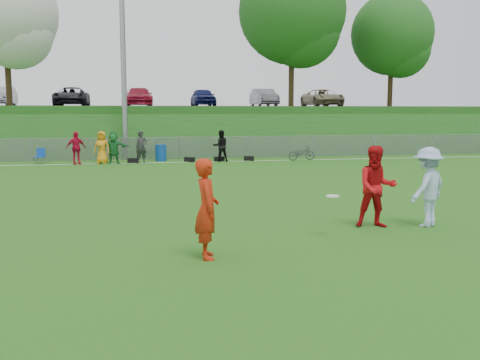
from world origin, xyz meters
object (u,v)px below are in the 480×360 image
object	(u,v)px
player_red_center	(377,187)
bicycle	(301,153)
recycling_bin	(161,153)
frisbee	(333,196)
player_blue	(428,187)
player_red_left	(207,209)

from	to	relation	value
player_red_center	bicycle	world-z (taller)	player_red_center
recycling_bin	frisbee	bearing A→B (deg)	-82.10
bicycle	frisbee	bearing A→B (deg)	157.75
recycling_bin	bicycle	size ratio (longest dim) A/B	0.58
player_blue	recycling_bin	world-z (taller)	player_blue
player_blue	bicycle	xyz separation A→B (m)	(2.47, 17.07, -0.54)
player_red_left	player_red_center	distance (m)	4.64
frisbee	bicycle	bearing A→B (deg)	73.97
player_red_center	player_blue	world-z (taller)	player_red_center
player_red_center	recycling_bin	xyz separation A→B (m)	(-3.99, 18.14, -0.51)
player_red_center	frisbee	bearing A→B (deg)	-138.48
frisbee	player_red_center	bearing A→B (deg)	28.38
frisbee	recycling_bin	size ratio (longest dim) A/B	0.32
frisbee	recycling_bin	world-z (taller)	frisbee
player_blue	recycling_bin	xyz separation A→B (m)	(-5.22, 18.28, -0.49)
player_blue	recycling_bin	distance (m)	19.02
player_red_left	player_blue	distance (m)	5.74
player_red_left	frisbee	bearing A→B (deg)	-67.56
player_red_left	bicycle	xyz separation A→B (m)	(7.96, 18.77, -0.52)
player_red_left	bicycle	bearing A→B (deg)	-21.41
player_blue	bicycle	world-z (taller)	player_blue
player_blue	frisbee	xyz separation A→B (m)	(-2.60, -0.60, -0.04)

